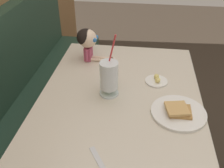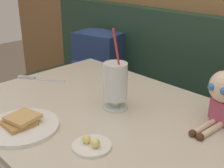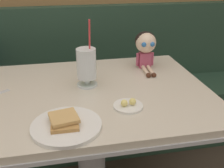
{
  "view_description": "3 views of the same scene",
  "coord_description": "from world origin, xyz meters",
  "px_view_note": "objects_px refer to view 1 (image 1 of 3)",
  "views": [
    {
      "loc": [
        -1.01,
        0.09,
        1.5
      ],
      "look_at": [
        0.05,
        0.23,
        0.76
      ],
      "focal_mm": 40.58,
      "sensor_mm": 36.0,
      "label": 1
    },
    {
      "loc": [
        0.73,
        -0.49,
        1.26
      ],
      "look_at": [
        0.0,
        0.21,
        0.85
      ],
      "focal_mm": 48.18,
      "sensor_mm": 36.0,
      "label": 2
    },
    {
      "loc": [
        -0.1,
        -0.89,
        1.27
      ],
      "look_at": [
        0.1,
        0.15,
        0.78
      ],
      "focal_mm": 42.0,
      "sensor_mm": 36.0,
      "label": 3
    }
  ],
  "objects_px": {
    "toast_plate": "(178,112)",
    "butter_saucer": "(157,81)",
    "milkshake_glass": "(109,77)",
    "seated_doll": "(88,40)"
  },
  "relations": [
    {
      "from": "milkshake_glass",
      "to": "butter_saucer",
      "type": "distance_m",
      "value": 0.29
    },
    {
      "from": "milkshake_glass",
      "to": "seated_doll",
      "type": "distance_m",
      "value": 0.38
    },
    {
      "from": "milkshake_glass",
      "to": "butter_saucer",
      "type": "height_order",
      "value": "milkshake_glass"
    },
    {
      "from": "toast_plate",
      "to": "seated_doll",
      "type": "xyz_separation_m",
      "value": [
        0.45,
        0.51,
        0.12
      ]
    },
    {
      "from": "milkshake_glass",
      "to": "toast_plate",
      "type": "bearing_deg",
      "value": -108.39
    },
    {
      "from": "toast_plate",
      "to": "seated_doll",
      "type": "height_order",
      "value": "seated_doll"
    },
    {
      "from": "toast_plate",
      "to": "butter_saucer",
      "type": "distance_m",
      "value": 0.27
    },
    {
      "from": "butter_saucer",
      "to": "seated_doll",
      "type": "distance_m",
      "value": 0.48
    },
    {
      "from": "seated_doll",
      "to": "butter_saucer",
      "type": "bearing_deg",
      "value": -115.64
    },
    {
      "from": "milkshake_glass",
      "to": "seated_doll",
      "type": "xyz_separation_m",
      "value": [
        0.34,
        0.18,
        0.03
      ]
    }
  ]
}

